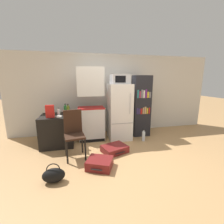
% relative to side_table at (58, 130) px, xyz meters
% --- Properties ---
extents(ground_plane, '(24.00, 24.00, 0.00)m').
position_rel_side_table_xyz_m(ground_plane, '(1.50, -1.22, -0.39)').
color(ground_plane, tan).
extents(wall_back, '(6.40, 0.10, 2.41)m').
position_rel_side_table_xyz_m(wall_back, '(1.70, 0.78, 0.82)').
color(wall_back, beige).
rests_on(wall_back, ground_plane).
extents(side_table, '(0.79, 0.76, 0.78)m').
position_rel_side_table_xyz_m(side_table, '(0.00, 0.00, 0.00)').
color(side_table, black).
rests_on(side_table, ground_plane).
extents(kitchen_hutch, '(0.71, 0.46, 1.98)m').
position_rel_side_table_xyz_m(kitchen_hutch, '(0.88, 0.15, 0.54)').
color(kitchen_hutch, silver).
rests_on(kitchen_hutch, ground_plane).
extents(refrigerator, '(0.61, 0.64, 1.54)m').
position_rel_side_table_xyz_m(refrigerator, '(1.67, 0.07, 0.38)').
color(refrigerator, white).
rests_on(refrigerator, ground_plane).
extents(microwave, '(0.48, 0.44, 0.25)m').
position_rel_side_table_xyz_m(microwave, '(1.67, 0.07, 1.28)').
color(microwave, '#B7B7BC').
rests_on(microwave, refrigerator).
extents(bookshelf, '(0.50, 0.37, 1.78)m').
position_rel_side_table_xyz_m(bookshelf, '(2.36, 0.20, 0.50)').
color(bookshelf, black).
rests_on(bookshelf, ground_plane).
extents(bottle_green_tall, '(0.08, 0.08, 0.28)m').
position_rel_side_table_xyz_m(bottle_green_tall, '(0.22, 0.08, 0.50)').
color(bottle_green_tall, '#1E6028').
rests_on(bottle_green_tall, side_table).
extents(bottle_olive_oil, '(0.07, 0.07, 0.29)m').
position_rel_side_table_xyz_m(bottle_olive_oil, '(0.30, -0.10, 0.51)').
color(bottle_olive_oil, '#566619').
rests_on(bottle_olive_oil, side_table).
extents(bottle_milk_white, '(0.06, 0.06, 0.19)m').
position_rel_side_table_xyz_m(bottle_milk_white, '(0.07, -0.04, 0.47)').
color(bottle_milk_white, white).
rests_on(bottle_milk_white, side_table).
extents(bowl, '(0.13, 0.13, 0.03)m').
position_rel_side_table_xyz_m(bowl, '(0.10, -0.25, 0.41)').
color(bowl, silver).
rests_on(bowl, side_table).
extents(cereal_box, '(0.19, 0.07, 0.30)m').
position_rel_side_table_xyz_m(cereal_box, '(-0.10, -0.22, 0.54)').
color(cereal_box, red).
rests_on(cereal_box, side_table).
extents(chair, '(0.46, 0.46, 1.03)m').
position_rel_side_table_xyz_m(chair, '(0.43, -0.73, 0.21)').
color(chair, black).
rests_on(chair, ground_plane).
extents(suitcase_large_flat, '(0.66, 0.58, 0.15)m').
position_rel_side_table_xyz_m(suitcase_large_flat, '(1.33, -0.74, -0.31)').
color(suitcase_large_flat, maroon).
rests_on(suitcase_large_flat, ground_plane).
extents(suitcase_small_flat, '(0.58, 0.55, 0.18)m').
position_rel_side_table_xyz_m(suitcase_small_flat, '(0.91, -1.30, -0.30)').
color(suitcase_small_flat, maroon).
rests_on(suitcase_small_flat, ground_plane).
extents(handbag, '(0.36, 0.20, 0.33)m').
position_rel_side_table_xyz_m(handbag, '(0.11, -1.55, -0.26)').
color(handbag, black).
rests_on(handbag, ground_plane).
extents(water_bottle_front, '(0.09, 0.09, 0.34)m').
position_rel_side_table_xyz_m(water_bottle_front, '(2.26, -0.28, -0.25)').
color(water_bottle_front, silver).
rests_on(water_bottle_front, ground_plane).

